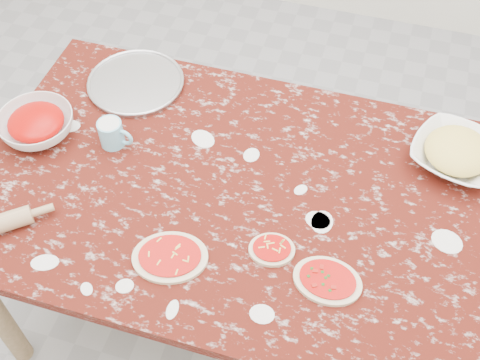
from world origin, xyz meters
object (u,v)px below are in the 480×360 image
worktable (240,207)px  pizza_tray (136,83)px  cheese_bowl (456,155)px  sauce_bowl (37,125)px  flour_mug (112,133)px

worktable → pizza_tray: bearing=144.7°
worktable → cheese_bowl: (0.60, 0.30, 0.12)m
worktable → sauce_bowl: bearing=176.9°
pizza_tray → worktable: bearing=-35.3°
worktable → flour_mug: 0.46m
sauce_bowl → cheese_bowl: bearing=11.5°
pizza_tray → cheese_bowl: bearing=-2.2°
pizza_tray → flour_mug: flour_mug is taller
pizza_tray → flour_mug: 0.28m
flour_mug → cheese_bowl: bearing=12.6°
worktable → cheese_bowl: cheese_bowl is taller
sauce_bowl → cheese_bowl: size_ratio=0.90×
sauce_bowl → flour_mug: flour_mug is taller
sauce_bowl → cheese_bowl: 1.31m
sauce_bowl → flour_mug: bearing=6.7°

